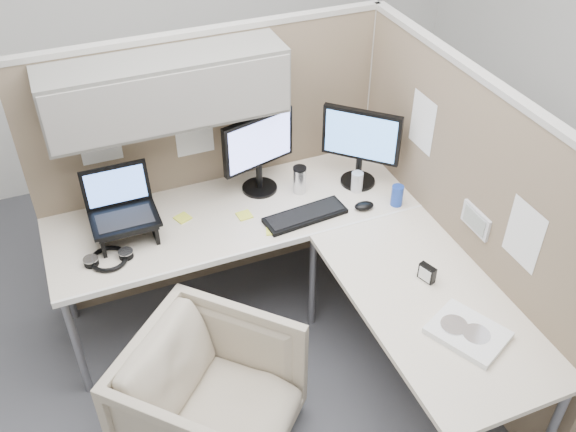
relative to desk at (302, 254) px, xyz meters
name	(u,v)px	position (x,y,z in m)	size (l,w,h in m)	color
ground	(288,365)	(-0.12, -0.13, -0.69)	(4.50, 4.50, 0.00)	#434449
partition_back	(193,132)	(-0.34, 0.70, 0.41)	(2.00, 0.36, 1.63)	#826D55
partition_right	(455,220)	(0.78, -0.19, 0.13)	(0.07, 2.03, 1.63)	#826D55
desk	(302,254)	(0.00, 0.00, 0.00)	(2.00, 1.98, 0.73)	beige
office_chair	(211,395)	(-0.63, -0.42, -0.32)	(0.71, 0.66, 0.73)	beige
monitor_left	(258,148)	(-0.02, 0.56, 0.32)	(0.43, 0.20, 0.47)	black
monitor_right	(361,142)	(0.53, 0.41, 0.32)	(0.34, 0.33, 0.47)	black
laptop_station	(123,214)	(-0.80, 0.43, 0.18)	(0.34, 0.29, 0.35)	black
keyboard	(305,216)	(0.11, 0.22, 0.05)	(0.45, 0.15, 0.02)	black
mouse	(364,206)	(0.44, 0.17, 0.06)	(0.11, 0.07, 0.04)	black
travel_mug	(300,180)	(0.18, 0.45, 0.12)	(0.08, 0.08, 0.16)	silver
soda_can_green	(397,196)	(0.63, 0.14, 0.10)	(0.07, 0.07, 0.12)	#1E3FA5
soda_can_silver	(357,182)	(0.48, 0.34, 0.10)	(0.07, 0.07, 0.12)	silver
sticky_note_c	(183,218)	(-0.50, 0.46, 0.05)	(0.08, 0.08, 0.01)	#E8EF3F
sticky_note_d	(244,215)	(-0.19, 0.36, 0.05)	(0.08, 0.08, 0.01)	#E8EF3F
sticky_note_b	(273,230)	(-0.09, 0.18, 0.05)	(0.08, 0.08, 0.01)	#E8EF3F
headphones	(109,259)	(-0.92, 0.27, 0.06)	(0.24, 0.20, 0.03)	black
paper_stack	(468,333)	(0.44, -0.81, 0.06)	(0.36, 0.39, 0.03)	white
desk_clock	(427,273)	(0.46, -0.44, 0.09)	(0.06, 0.09, 0.09)	black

